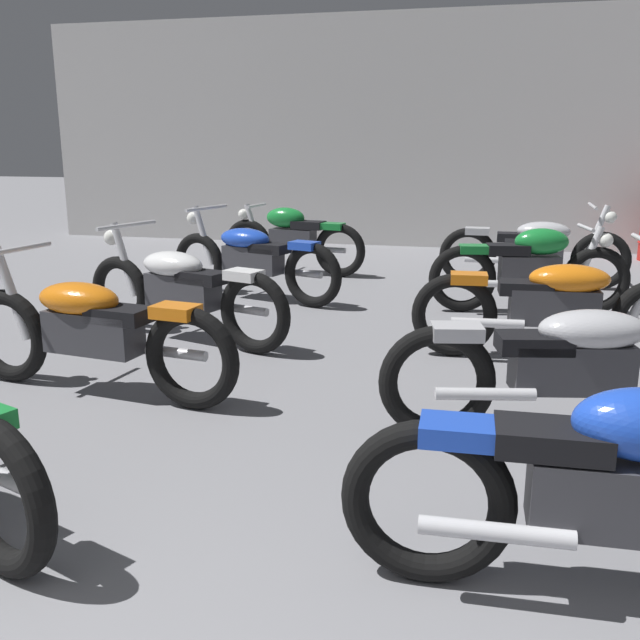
{
  "coord_description": "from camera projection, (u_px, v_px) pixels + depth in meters",
  "views": [
    {
      "loc": [
        1.05,
        -0.14,
        1.68
      ],
      "look_at": [
        0.0,
        4.18,
        0.55
      ],
      "focal_mm": 39.9,
      "sensor_mm": 36.0,
      "label": 1
    }
  ],
  "objects": [
    {
      "name": "back_wall",
      "position": [
        430.0,
        132.0,
        11.18
      ],
      "size": [
        12.96,
        0.24,
        3.6
      ],
      "primitive_type": "cube",
      "color": "#BCBAB7",
      "rests_on": "ground"
    },
    {
      "name": "motorcycle_right_row_3",
      "position": [
        556.0,
        304.0,
        5.46
      ],
      "size": [
        2.17,
        0.68,
        0.97
      ],
      "color": "black",
      "rests_on": "ground"
    },
    {
      "name": "motorcycle_right_row_2",
      "position": [
        574.0,
        364.0,
        4.0
      ],
      "size": [
        2.15,
        0.78,
        0.97
      ],
      "color": "black",
      "rests_on": "ground"
    },
    {
      "name": "motorcycle_right_row_1",
      "position": [
        614.0,
        490.0,
        2.55
      ],
      "size": [
        1.97,
        0.48,
        0.88
      ],
      "color": "black",
      "rests_on": "ground"
    },
    {
      "name": "motorcycle_left_row_3",
      "position": [
        182.0,
        289.0,
        6.03
      ],
      "size": [
        2.11,
        0.88,
        0.97
      ],
      "color": "black",
      "rests_on": "ground"
    },
    {
      "name": "motorcycle_left_row_2",
      "position": [
        92.0,
        329.0,
        4.73
      ],
      "size": [
        2.17,
        0.68,
        0.97
      ],
      "color": "black",
      "rests_on": "ground"
    },
    {
      "name": "motorcycle_left_row_5",
      "position": [
        292.0,
        238.0,
        9.12
      ],
      "size": [
        1.96,
        0.52,
        0.88
      ],
      "color": "black",
      "rests_on": "ground"
    },
    {
      "name": "motorcycle_right_row_5",
      "position": [
        535.0,
        248.0,
        8.29
      ],
      "size": [
        2.17,
        0.68,
        0.97
      ],
      "color": "black",
      "rests_on": "ground"
    },
    {
      "name": "motorcycle_left_row_4",
      "position": [
        252.0,
        258.0,
        7.62
      ],
      "size": [
        2.11,
        0.88,
        0.97
      ],
      "color": "black",
      "rests_on": "ground"
    },
    {
      "name": "motorcycle_right_row_4",
      "position": [
        530.0,
        267.0,
        7.01
      ],
      "size": [
        1.96,
        0.6,
        0.88
      ],
      "color": "black",
      "rests_on": "ground"
    }
  ]
}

